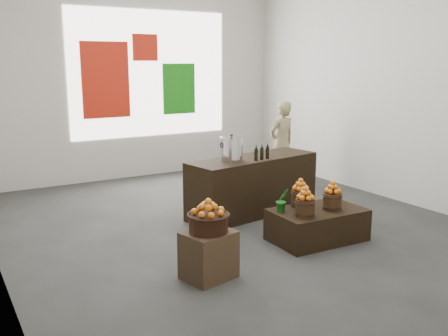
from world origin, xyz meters
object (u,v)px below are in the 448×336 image
display_table (317,225)px  shopper (282,143)px  wicker_basket (208,223)px  counter (253,185)px  crate (209,255)px  stock_pot_left (231,150)px

display_table → shopper: 3.05m
wicker_basket → counter: bearing=45.0°
counter → shopper: 1.96m
crate → shopper: bearing=42.9°
counter → stock_pot_left: size_ratio=6.47×
stock_pot_left → display_table: bearing=-70.3°
crate → counter: 2.40m
crate → wicker_basket: 0.35m
wicker_basket → shopper: (3.16, 2.94, 0.17)m
wicker_basket → stock_pot_left: size_ratio=1.26×
wicker_basket → display_table: size_ratio=0.35×
wicker_basket → stock_pot_left: 2.10m
wicker_basket → counter: (1.69, 1.69, -0.17)m
wicker_basket → counter: counter is taller
crate → display_table: (1.74, 0.30, -0.05)m
crate → stock_pot_left: (1.27, 1.62, 0.76)m
wicker_basket → stock_pot_left: bearing=51.9°
display_table → stock_pot_left: stock_pot_left is taller
display_table → counter: 1.41m
crate → display_table: bearing=9.7°
display_table → stock_pot_left: 1.62m
counter → shopper: shopper is taller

